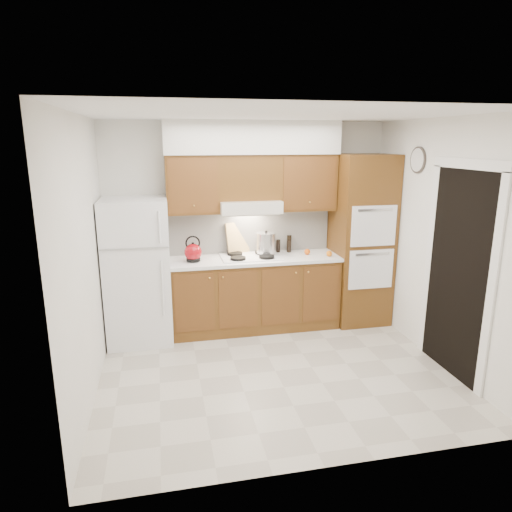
# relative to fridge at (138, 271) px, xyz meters

# --- Properties ---
(floor) EXTENTS (3.60, 3.60, 0.00)m
(floor) POSITION_rel_fridge_xyz_m (1.41, -1.14, -0.86)
(floor) COLOR beige
(floor) RESTS_ON ground
(ceiling) EXTENTS (3.60, 3.60, 0.00)m
(ceiling) POSITION_rel_fridge_xyz_m (1.41, -1.14, 1.74)
(ceiling) COLOR white
(ceiling) RESTS_ON wall_back
(wall_back) EXTENTS (3.60, 0.02, 2.60)m
(wall_back) POSITION_rel_fridge_xyz_m (1.41, 0.36, 0.44)
(wall_back) COLOR white
(wall_back) RESTS_ON floor
(wall_left) EXTENTS (0.02, 3.00, 2.60)m
(wall_left) POSITION_rel_fridge_xyz_m (-0.40, -1.14, 0.44)
(wall_left) COLOR white
(wall_left) RESTS_ON floor
(wall_right) EXTENTS (0.02, 3.00, 2.60)m
(wall_right) POSITION_rel_fridge_xyz_m (3.21, -1.14, 0.44)
(wall_right) COLOR white
(wall_right) RESTS_ON floor
(fridge) EXTENTS (0.75, 0.72, 1.72)m
(fridge) POSITION_rel_fridge_xyz_m (0.00, 0.00, 0.00)
(fridge) COLOR white
(fridge) RESTS_ON floor
(base_cabinets) EXTENTS (2.11, 0.60, 0.90)m
(base_cabinets) POSITION_rel_fridge_xyz_m (1.43, 0.06, -0.41)
(base_cabinets) COLOR brown
(base_cabinets) RESTS_ON floor
(countertop) EXTENTS (2.13, 0.62, 0.04)m
(countertop) POSITION_rel_fridge_xyz_m (1.43, 0.05, 0.06)
(countertop) COLOR white
(countertop) RESTS_ON base_cabinets
(backsplash) EXTENTS (2.11, 0.03, 0.56)m
(backsplash) POSITION_rel_fridge_xyz_m (1.43, 0.34, 0.36)
(backsplash) COLOR white
(backsplash) RESTS_ON countertop
(oven_cabinet) EXTENTS (0.70, 0.65, 2.20)m
(oven_cabinet) POSITION_rel_fridge_xyz_m (2.85, 0.03, 0.24)
(oven_cabinet) COLOR brown
(oven_cabinet) RESTS_ON floor
(upper_cab_left) EXTENTS (0.63, 0.33, 0.70)m
(upper_cab_left) POSITION_rel_fridge_xyz_m (0.69, 0.19, 0.99)
(upper_cab_left) COLOR brown
(upper_cab_left) RESTS_ON wall_back
(upper_cab_right) EXTENTS (0.73, 0.33, 0.70)m
(upper_cab_right) POSITION_rel_fridge_xyz_m (2.12, 0.19, 0.99)
(upper_cab_right) COLOR brown
(upper_cab_right) RESTS_ON wall_back
(range_hood) EXTENTS (0.75, 0.45, 0.15)m
(range_hood) POSITION_rel_fridge_xyz_m (1.38, 0.13, 0.71)
(range_hood) COLOR silver
(range_hood) RESTS_ON wall_back
(upper_cab_over_hood) EXTENTS (0.75, 0.33, 0.55)m
(upper_cab_over_hood) POSITION_rel_fridge_xyz_m (1.38, 0.19, 1.06)
(upper_cab_over_hood) COLOR brown
(upper_cab_over_hood) RESTS_ON range_hood
(soffit) EXTENTS (2.13, 0.36, 0.40)m
(soffit) POSITION_rel_fridge_xyz_m (1.43, 0.18, 1.54)
(soffit) COLOR silver
(soffit) RESTS_ON wall_back
(cooktop) EXTENTS (0.74, 0.50, 0.01)m
(cooktop) POSITION_rel_fridge_xyz_m (1.38, 0.07, 0.09)
(cooktop) COLOR white
(cooktop) RESTS_ON countertop
(doorway) EXTENTS (0.02, 0.90, 2.10)m
(doorway) POSITION_rel_fridge_xyz_m (3.19, -1.49, 0.19)
(doorway) COLOR black
(doorway) RESTS_ON floor
(wall_clock) EXTENTS (0.02, 0.30, 0.30)m
(wall_clock) POSITION_rel_fridge_xyz_m (3.19, -0.59, 1.29)
(wall_clock) COLOR #3F3833
(wall_clock) RESTS_ON wall_right
(kettle) EXTENTS (0.25, 0.25, 0.21)m
(kettle) POSITION_rel_fridge_xyz_m (0.66, 0.01, 0.20)
(kettle) COLOR maroon
(kettle) RESTS_ON countertop
(cutting_board) EXTENTS (0.32, 0.21, 0.41)m
(cutting_board) POSITION_rel_fridge_xyz_m (1.26, 0.31, 0.28)
(cutting_board) COLOR tan
(cutting_board) RESTS_ON countertop
(stock_pot) EXTENTS (0.28, 0.28, 0.25)m
(stock_pot) POSITION_rel_fridge_xyz_m (1.60, 0.14, 0.24)
(stock_pot) COLOR silver
(stock_pot) RESTS_ON cooktop
(condiment_a) EXTENTS (0.08, 0.08, 0.21)m
(condiment_a) POSITION_rel_fridge_xyz_m (1.95, 0.31, 0.18)
(condiment_a) COLOR black
(condiment_a) RESTS_ON countertop
(condiment_b) EXTENTS (0.07, 0.07, 0.17)m
(condiment_b) POSITION_rel_fridge_xyz_m (1.79, 0.26, 0.16)
(condiment_b) COLOR black
(condiment_b) RESTS_ON countertop
(condiment_c) EXTENTS (0.06, 0.06, 0.16)m
(condiment_c) POSITION_rel_fridge_xyz_m (1.93, 0.23, 0.16)
(condiment_c) COLOR black
(condiment_c) RESTS_ON countertop
(orange_near) EXTENTS (0.10, 0.10, 0.07)m
(orange_near) POSITION_rel_fridge_xyz_m (2.36, -0.09, 0.12)
(orange_near) COLOR orange
(orange_near) RESTS_ON countertop
(orange_far) EXTENTS (0.10, 0.10, 0.08)m
(orange_far) POSITION_rel_fridge_xyz_m (2.12, 0.05, 0.12)
(orange_far) COLOR #EE500C
(orange_far) RESTS_ON countertop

